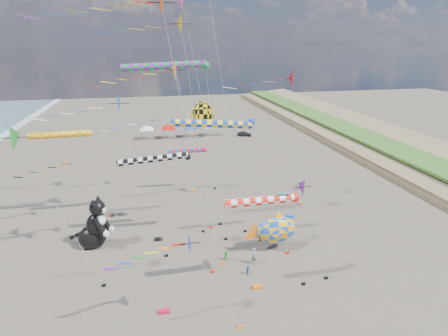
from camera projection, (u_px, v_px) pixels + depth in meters
ground at (233, 329)px, 27.31m from camera, size 260.00×260.00×0.00m
delta_kite_0 at (173, 259)px, 24.06m from camera, size 9.68×1.74×8.25m
delta_kite_1 at (174, 26)px, 33.92m from camera, size 11.44×2.37×24.14m
delta_kite_2 at (153, 5)px, 25.23m from camera, size 12.36×2.44×25.19m
delta_kite_3 at (7, 142)px, 26.28m from camera, size 13.11×2.29×15.49m
delta_kite_5 at (281, 81)px, 41.95m from camera, size 12.10×2.24×18.26m
delta_kite_6 at (104, 106)px, 30.32m from camera, size 10.25×2.00×17.28m
delta_kite_7 at (72, 164)px, 41.75m from camera, size 8.17×1.65×8.67m
delta_kite_8 at (285, 191)px, 28.99m from camera, size 9.44×1.67×10.70m
delta_kite_9 at (168, 75)px, 28.13m from camera, size 10.35×2.03×20.03m
delta_kite_10 at (153, 124)px, 47.89m from camera, size 10.89×1.71×11.90m
delta_kite_11 at (181, 0)px, 37.75m from camera, size 14.98×2.95×27.24m
windsock_0 at (216, 124)px, 33.97m from camera, size 9.64×0.77×14.08m
windsock_1 at (63, 135)px, 40.40m from camera, size 8.31×0.81×11.52m
windsock_2 at (168, 67)px, 35.63m from camera, size 10.30×0.82×19.30m
windsock_3 at (157, 159)px, 37.17m from camera, size 9.12×0.76×9.86m
windsock_4 at (265, 201)px, 28.49m from camera, size 7.61×0.77×9.37m
windsock_5 at (189, 151)px, 50.63m from camera, size 6.97×0.70×6.72m
angelfish_kite at (201, 115)px, 36.36m from camera, size 3.74×3.02×15.43m
cat_inflatable at (93, 221)px, 37.51m from camera, size 4.97×3.85×6.00m
fish_inflatable at (276, 230)px, 36.95m from camera, size 5.98×2.16×4.74m
person_adult at (254, 256)px, 35.02m from camera, size 0.70×0.49×1.81m
child_green at (226, 256)px, 35.77m from camera, size 0.58×0.49×1.06m
child_blue at (248, 270)px, 33.58m from camera, size 0.53×0.59×0.96m
kite_bag_0 at (164, 311)px, 28.91m from camera, size 0.90×0.44×0.30m
kite_bag_1 at (290, 216)px, 44.73m from camera, size 0.90×0.44×0.30m
kite_bag_2 at (158, 239)px, 39.52m from camera, size 0.90×0.44×0.30m
kite_bag_3 at (258, 287)px, 31.79m from camera, size 0.90×0.44×0.30m
tent_row at (179, 124)px, 81.76m from camera, size 19.20×4.20×3.80m
parked_car at (244, 134)px, 83.84m from camera, size 3.66×2.59×1.16m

